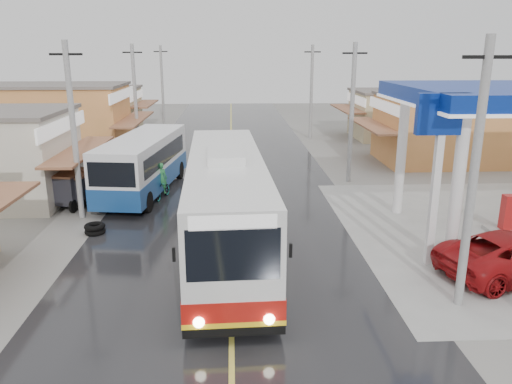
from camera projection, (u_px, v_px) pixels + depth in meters
ground at (232, 310)px, 15.10m from camera, size 120.00×120.00×0.00m
road at (231, 183)px, 29.50m from camera, size 12.00×90.00×0.02m
centre_line at (231, 182)px, 29.50m from camera, size 0.15×90.00×0.01m
shopfronts_left at (27, 173)px, 31.78m from camera, size 11.00×44.00×5.20m
shopfronts_right at (505, 193)px, 27.32m from camera, size 11.00×44.00×4.80m
utility_poles_left at (115, 180)px, 30.14m from camera, size 1.60×50.00×8.00m
utility_poles_right at (348, 181)px, 29.83m from camera, size 1.60×36.00×8.00m
coach_bus at (226, 204)px, 18.88m from camera, size 3.38×13.18×4.09m
second_bus at (144, 163)px, 26.89m from camera, size 3.77×9.63×3.11m
cyclist at (163, 187)px, 26.14m from camera, size 1.08×1.94×1.98m
tricycle_near at (69, 187)px, 24.81m from camera, size 1.91×2.57×1.79m
tricycle_far at (80, 187)px, 25.09m from camera, size 2.01×2.50×1.66m
tyre_stack at (95, 229)px, 21.28m from camera, size 0.88×0.88×0.45m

